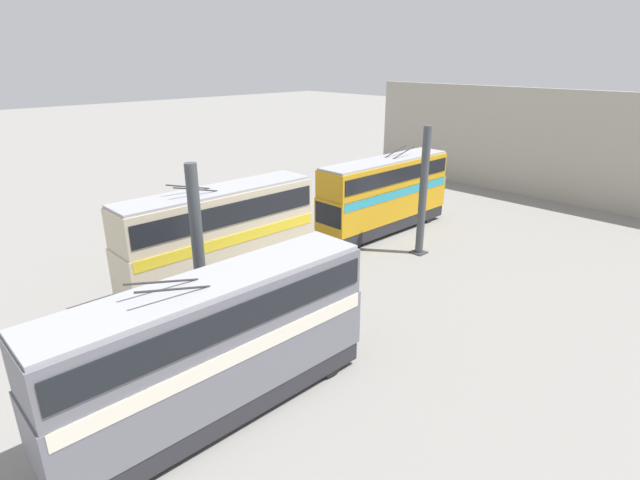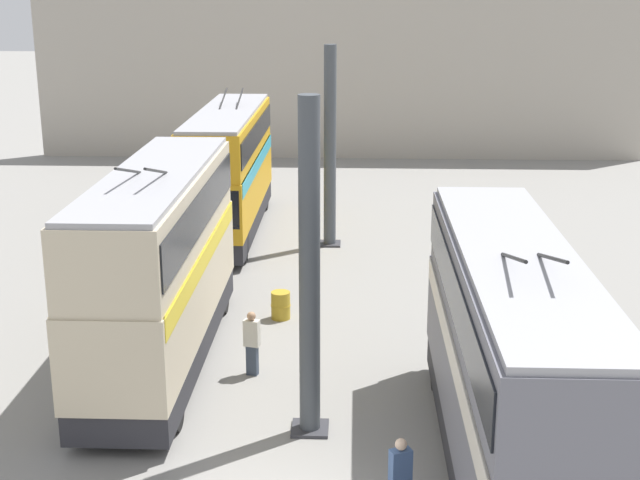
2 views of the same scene
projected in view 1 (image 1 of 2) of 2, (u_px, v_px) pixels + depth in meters
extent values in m
plane|color=gray|center=(115.00, 384.00, 19.08)|extent=(240.00, 240.00, 0.00)
cube|color=#A8A093|center=(552.00, 146.00, 42.08)|extent=(0.50, 36.00, 9.27)
cylinder|color=#42474C|center=(199.00, 260.00, 20.31)|extent=(0.49, 0.49, 7.97)
cube|color=#333338|center=(207.00, 343.00, 21.68)|extent=(0.88, 0.88, 0.08)
cylinder|color=#42474C|center=(423.00, 192.00, 30.36)|extent=(0.49, 0.49, 7.97)
cube|color=#333338|center=(419.00, 252.00, 31.73)|extent=(0.88, 0.88, 0.08)
cylinder|color=black|center=(331.00, 365.00, 19.44)|extent=(0.95, 0.30, 0.95)
cylinder|color=black|center=(296.00, 344.00, 20.86)|extent=(0.95, 0.30, 0.95)
cylinder|color=black|center=(88.00, 447.00, 15.37)|extent=(0.95, 0.30, 0.95)
cube|color=#28282D|center=(221.00, 398.00, 17.28)|extent=(11.25, 2.45, 0.76)
cube|color=slate|center=(218.00, 362.00, 16.76)|extent=(11.48, 2.50, 2.22)
cube|color=silver|center=(216.00, 340.00, 16.47)|extent=(11.13, 2.54, 0.55)
cube|color=slate|center=(214.00, 309.00, 16.07)|extent=(11.36, 2.42, 1.76)
cube|color=black|center=(213.00, 307.00, 16.04)|extent=(11.02, 2.51, 0.97)
cube|color=#9E9EA3|center=(211.00, 282.00, 15.74)|extent=(11.25, 2.25, 0.14)
cube|color=black|center=(336.00, 302.00, 20.36)|extent=(0.12, 2.30, 1.42)
cylinder|color=#282828|center=(174.00, 289.00, 14.45)|extent=(2.35, 0.07, 0.65)
cylinder|color=#282828|center=(163.00, 282.00, 14.92)|extent=(2.35, 0.07, 0.65)
cylinder|color=black|center=(293.00, 264.00, 28.69)|extent=(1.07, 0.30, 1.07)
cylinder|color=black|center=(270.00, 254.00, 30.12)|extent=(1.07, 0.30, 1.07)
cylinder|color=black|center=(168.00, 309.00, 23.63)|extent=(1.07, 0.30, 1.07)
cylinder|color=black|center=(147.00, 294.00, 25.06)|extent=(1.07, 0.30, 1.07)
cube|color=#28282D|center=(223.00, 276.00, 26.76)|extent=(10.60, 2.45, 0.79)
cube|color=beige|center=(221.00, 249.00, 26.22)|extent=(10.81, 2.50, 2.29)
cube|color=yellow|center=(220.00, 234.00, 25.92)|extent=(10.49, 2.54, 0.55)
cube|color=beige|center=(218.00, 211.00, 25.48)|extent=(10.71, 2.42, 1.98)
cube|color=black|center=(218.00, 209.00, 25.45)|extent=(10.38, 2.51, 1.09)
cube|color=#9E9EA3|center=(217.00, 190.00, 25.11)|extent=(10.60, 2.25, 0.14)
cube|color=black|center=(298.00, 223.00, 29.60)|extent=(0.12, 2.30, 1.46)
cylinder|color=#282828|center=(196.00, 189.00, 23.88)|extent=(2.35, 0.07, 0.65)
cylinder|color=#282828|center=(189.00, 187.00, 24.35)|extent=(2.35, 0.07, 0.65)
cylinder|color=black|center=(355.00, 242.00, 32.11)|extent=(1.05, 0.30, 1.05)
cylinder|color=black|center=(332.00, 234.00, 33.54)|extent=(1.05, 0.30, 1.05)
cylinder|color=black|center=(428.00, 216.00, 37.40)|extent=(1.05, 0.30, 1.05)
cylinder|color=black|center=(406.00, 210.00, 38.83)|extent=(1.05, 0.30, 1.05)
cube|color=#28282D|center=(384.00, 222.00, 35.48)|extent=(10.94, 2.45, 0.79)
cube|color=gold|center=(385.00, 202.00, 34.96)|extent=(11.17, 2.50, 2.22)
cube|color=teal|center=(385.00, 190.00, 34.67)|extent=(10.83, 2.54, 0.55)
cube|color=gold|center=(386.00, 174.00, 34.26)|extent=(11.06, 2.42, 1.76)
cube|color=black|center=(386.00, 172.00, 34.23)|extent=(10.72, 2.51, 0.97)
cube|color=#9E9EA3|center=(387.00, 160.00, 33.93)|extent=(10.94, 2.25, 0.14)
cube|color=black|center=(329.00, 215.00, 31.30)|extent=(0.12, 2.30, 1.42)
cylinder|color=#282828|center=(404.00, 153.00, 34.48)|extent=(2.35, 0.07, 0.65)
cylinder|color=#282828|center=(396.00, 151.00, 34.95)|extent=(2.35, 0.07, 0.65)
cube|color=#384251|center=(241.00, 300.00, 24.69)|extent=(0.27, 0.34, 0.84)
cube|color=beige|center=(240.00, 286.00, 24.42)|extent=(0.34, 0.47, 0.73)
sphere|color=#A37A5B|center=(239.00, 277.00, 24.25)|extent=(0.24, 0.24, 0.24)
cube|color=#384251|center=(146.00, 394.00, 17.86)|extent=(0.30, 0.35, 0.84)
cube|color=#3D5684|center=(144.00, 375.00, 17.58)|extent=(0.38, 0.48, 0.73)
sphere|color=beige|center=(142.00, 363.00, 17.42)|extent=(0.24, 0.24, 0.24)
cylinder|color=#B28E23|center=(309.00, 278.00, 27.12)|extent=(0.61, 0.61, 0.89)
cylinder|color=#B28E23|center=(309.00, 278.00, 27.12)|extent=(0.64, 0.64, 0.04)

